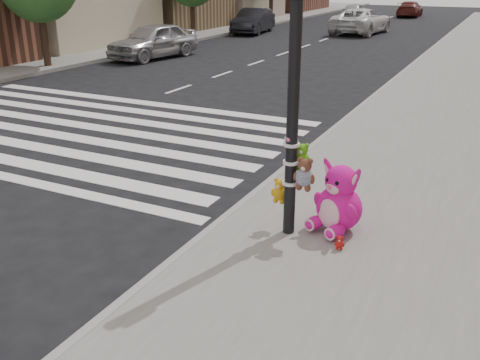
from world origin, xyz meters
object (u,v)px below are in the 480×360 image
Objects in this scene: pink_bunny at (338,203)px; car_white_near at (361,21)px; red_teddy at (340,243)px; car_silver_far at (153,41)px; car_dark_far at (253,21)px; signal_pole at (295,121)px.

pink_bunny is 0.19× the size of car_white_near.
red_teddy is at bearing 108.72° from car_white_near.
car_silver_far reaches higher than car_dark_far.
signal_pole reaches higher than car_dark_far.
pink_bunny is 5.13× the size of red_teddy.
red_teddy is 18.43m from car_silver_far.
signal_pole is 0.90× the size of car_silver_far.
signal_pole is at bearing -40.08° from car_silver_far.
car_white_near is (-6.13, 27.35, -1.01)m from signal_pole.
car_silver_far is at bearing 131.26° from signal_pole.
car_white_near reaches higher than red_teddy.
signal_pole is at bearing -71.23° from car_dark_far.
pink_bunny is at bearing -37.97° from car_silver_far.
signal_pole is 0.89× the size of car_dark_far.
car_dark_far is (-12.91, 24.76, 0.50)m from red_teddy.
signal_pole is 3.89× the size of pink_bunny.
car_dark_far is (-12.70, 24.21, 0.18)m from pink_bunny.
car_white_near is at bearing 99.38° from red_teddy.
signal_pole is at bearing 161.21° from red_teddy.
car_white_near is at bearing 126.00° from pink_bunny.
car_dark_far is at bearing 139.77° from pink_bunny.
car_silver_far is at bearing -95.33° from car_dark_far.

